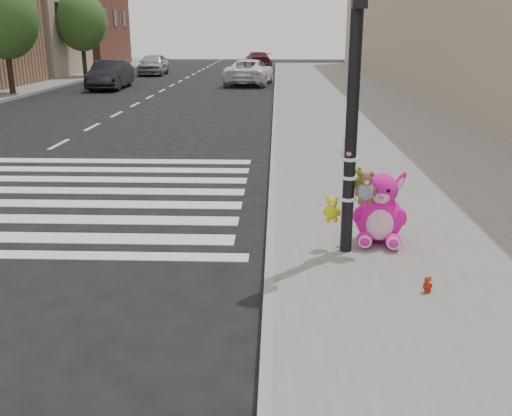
# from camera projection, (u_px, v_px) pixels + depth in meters

# --- Properties ---
(ground) EXTENTS (120.00, 120.00, 0.00)m
(ground) POSITION_uv_depth(u_px,v_px,m) (129.00, 318.00, 6.35)
(ground) COLOR black
(ground) RESTS_ON ground
(sidewalk_near) EXTENTS (7.00, 80.00, 0.14)m
(sidewalk_near) POSITION_uv_depth(u_px,v_px,m) (399.00, 144.00, 15.70)
(sidewalk_near) COLOR slate
(sidewalk_near) RESTS_ON ground
(curb_edge) EXTENTS (0.12, 80.00, 0.15)m
(curb_edge) POSITION_uv_depth(u_px,v_px,m) (274.00, 143.00, 15.81)
(curb_edge) COLOR gray
(curb_edge) RESTS_ON ground
(bld_far_d) EXTENTS (6.00, 8.00, 10.00)m
(bld_far_d) POSITION_uv_depth(u_px,v_px,m) (26.00, 1.00, 38.78)
(bld_far_d) COLOR tan
(bld_far_d) RESTS_ON ground
(bld_far_e) EXTENTS (6.00, 10.00, 9.00)m
(bld_far_e) POSITION_uv_depth(u_px,v_px,m) (80.00, 13.00, 49.42)
(bld_far_e) COLOR brown
(bld_far_e) RESTS_ON ground
(signal_pole) EXTENTS (0.70, 0.48, 4.00)m
(signal_pole) POSITION_uv_depth(u_px,v_px,m) (353.00, 133.00, 7.45)
(signal_pole) COLOR black
(signal_pole) RESTS_ON sidewalk_near
(tree_far_b) EXTENTS (3.20, 3.20, 5.44)m
(tree_far_b) POSITION_uv_depth(u_px,v_px,m) (4.00, 18.00, 26.63)
(tree_far_b) COLOR #382619
(tree_far_b) RESTS_ON sidewalk_far
(tree_far_c) EXTENTS (3.20, 3.20, 5.44)m
(tree_far_c) POSITION_uv_depth(u_px,v_px,m) (81.00, 21.00, 37.13)
(tree_far_c) COLOR #382619
(tree_far_c) RESTS_ON sidewalk_far
(pink_bunny) EXTENTS (0.76, 0.86, 1.07)m
(pink_bunny) POSITION_uv_depth(u_px,v_px,m) (380.00, 213.00, 8.14)
(pink_bunny) COLOR #F915B6
(pink_bunny) RESTS_ON sidewalk_near
(red_teddy) EXTENTS (0.16, 0.14, 0.19)m
(red_teddy) POSITION_uv_depth(u_px,v_px,m) (427.00, 284.00, 6.64)
(red_teddy) COLOR #9D230F
(red_teddy) RESTS_ON sidewalk_near
(car_dark_far) EXTENTS (1.73, 4.66, 1.52)m
(car_dark_far) POSITION_uv_depth(u_px,v_px,m) (110.00, 75.00, 31.05)
(car_dark_far) COLOR black
(car_dark_far) RESTS_ON ground
(car_white_near) EXTENTS (2.93, 5.48, 1.46)m
(car_white_near) POSITION_uv_depth(u_px,v_px,m) (249.00, 72.00, 33.53)
(car_white_near) COLOR white
(car_white_near) RESTS_ON ground
(car_maroon_near) EXTENTS (2.65, 5.06, 1.40)m
(car_maroon_near) POSITION_uv_depth(u_px,v_px,m) (258.00, 60.00, 47.28)
(car_maroon_near) COLOR #501622
(car_maroon_near) RESTS_ON ground
(car_silver_deep) EXTENTS (1.93, 4.48, 1.51)m
(car_silver_deep) POSITION_uv_depth(u_px,v_px,m) (153.00, 64.00, 40.97)
(car_silver_deep) COLOR #A9A8AD
(car_silver_deep) RESTS_ON ground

